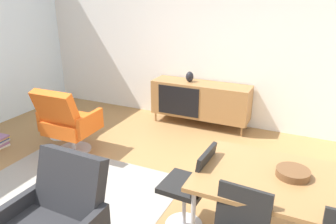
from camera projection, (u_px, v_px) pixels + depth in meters
ground_plane at (131, 201)px, 3.45m from camera, size 8.32×8.32×0.00m
wall_back at (212, 38)px, 5.16m from camera, size 6.80×0.12×2.80m
sideboard at (200, 100)px, 5.26m from camera, size 1.60×0.45×0.72m
vase_cobalt at (190, 77)px, 5.21m from camera, size 0.13×0.13×0.17m
dining_table at (300, 187)px, 2.47m from camera, size 1.60×0.90×0.74m
wooden_bowl_on_table at (293, 173)px, 2.53m from camera, size 0.26×0.26×0.06m
dining_chair_near_window at (191, 185)px, 2.90m from camera, size 0.44×0.42×0.86m
lounge_chair_red at (67, 121)px, 4.34m from camera, size 0.73×0.66×0.95m
armchair_black_shell at (58, 219)px, 2.48m from camera, size 0.73×0.67×0.95m
side_table_round at (58, 117)px, 4.86m from camera, size 0.44×0.44×0.52m
fruit_bowl at (57, 102)px, 4.77m from camera, size 0.20×0.20×0.11m
area_rug at (68, 193)px, 3.57m from camera, size 2.20×1.70×0.01m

